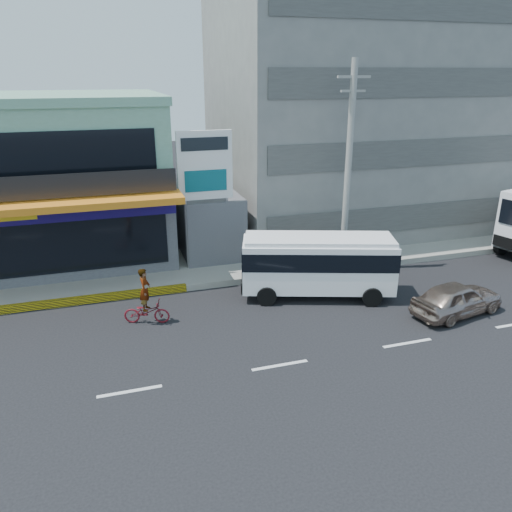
{
  "coord_description": "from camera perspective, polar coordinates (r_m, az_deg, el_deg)",
  "views": [
    {
      "loc": [
        -5.12,
        -13.75,
        9.41
      ],
      "look_at": [
        0.65,
        4.85,
        2.2
      ],
      "focal_mm": 35.0,
      "sensor_mm": 36.0,
      "label": 1
    }
  ],
  "objects": [
    {
      "name": "sedan",
      "position": [
        22.06,
        21.99,
        -4.53
      ],
      "size": [
        4.31,
        2.39,
        1.39
      ],
      "primitive_type": "imported",
      "rotation": [
        0.0,
        0.0,
        1.76
      ],
      "color": "tan",
      "rests_on": "ground"
    },
    {
      "name": "billboard",
      "position": [
        23.83,
        -5.82,
        9.38
      ],
      "size": [
        2.6,
        0.18,
        6.9
      ],
      "color": "gray",
      "rests_on": "ground"
    },
    {
      "name": "motorcycle_rider",
      "position": [
        20.21,
        -12.44,
        -5.52
      ],
      "size": [
        1.91,
        1.13,
        2.31
      ],
      "color": "#5E0D16",
      "rests_on": "ground"
    },
    {
      "name": "ground",
      "position": [
        17.43,
        2.75,
        -12.38
      ],
      "size": [
        120.0,
        120.0,
        0.0
      ],
      "primitive_type": "plane",
      "color": "black",
      "rests_on": "ground"
    },
    {
      "name": "minibus",
      "position": [
        21.91,
        7.12,
        -0.6
      ],
      "size": [
        6.91,
        4.06,
        2.76
      ],
      "color": "white",
      "rests_on": "ground"
    },
    {
      "name": "concrete_building",
      "position": [
        32.57,
        10.89,
        15.73
      ],
      "size": [
        16.0,
        12.0,
        14.0
      ],
      "primitive_type": "cube",
      "color": "gray",
      "rests_on": "ground"
    },
    {
      "name": "satellite_dish",
      "position": [
        25.94,
        -5.45,
        7.23
      ],
      "size": [
        1.5,
        1.5,
        0.15
      ],
      "primitive_type": "cylinder",
      "color": "slate",
      "rests_on": "gap_structure"
    },
    {
      "name": "gap_structure",
      "position": [
        27.35,
        -5.76,
        3.95
      ],
      "size": [
        3.0,
        6.0,
        3.5
      ],
      "primitive_type": "cube",
      "color": "#48484D",
      "rests_on": "ground"
    },
    {
      "name": "sidewalk",
      "position": [
        26.99,
        5.91,
        0.15
      ],
      "size": [
        70.0,
        5.0,
        0.3
      ],
      "primitive_type": "cube",
      "color": "gray",
      "rests_on": "ground"
    },
    {
      "name": "shop_building",
      "position": [
        28.36,
        -22.94,
        7.73
      ],
      "size": [
        12.4,
        11.7,
        8.0
      ],
      "color": "#48484D",
      "rests_on": "ground"
    },
    {
      "name": "utility_pole_near",
      "position": [
        24.27,
        10.49,
        9.88
      ],
      "size": [
        1.6,
        0.3,
        10.0
      ],
      "color": "#999993",
      "rests_on": "ground"
    }
  ]
}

